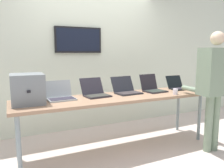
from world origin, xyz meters
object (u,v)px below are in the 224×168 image
object	(u,v)px
workbench	(118,100)
laptop_station_4	(178,86)
laptop_station_1	(95,92)
laptop_station_2	(126,90)
person	(214,80)
laptop_station_3	(153,88)
equipment_box	(27,89)
laptop_station_0	(60,95)
coffee_mug	(175,92)

from	to	relation	value
workbench	laptop_station_4	bearing A→B (deg)	5.90
laptop_station_4	laptop_station_1	bearing A→B (deg)	178.78
laptop_station_2	person	distance (m)	1.26
laptop_station_1	laptop_station_3	size ratio (longest dim) A/B	1.10
laptop_station_1	person	distance (m)	1.69
workbench	equipment_box	size ratio (longest dim) A/B	7.22
laptop_station_0	laptop_station_2	xyz separation A→B (m)	(1.02, 0.02, 0.00)
workbench	coffee_mug	distance (m)	0.88
laptop_station_0	person	size ratio (longest dim) A/B	0.22
workbench	laptop_station_4	size ratio (longest dim) A/B	9.08
equipment_box	laptop_station_2	distance (m)	1.45
laptop_station_3	coffee_mug	xyz separation A→B (m)	(0.15, -0.37, -0.02)
person	laptop_station_3	bearing A→B (deg)	124.94
laptop_station_3	equipment_box	bearing A→B (deg)	-177.94
laptop_station_0	workbench	bearing A→B (deg)	-9.60
workbench	laptop_station_1	size ratio (longest dim) A/B	7.07
workbench	laptop_station_2	xyz separation A→B (m)	(0.22, 0.16, 0.11)
laptop_station_3	person	world-z (taller)	person
laptop_station_2	laptop_station_3	size ratio (longest dim) A/B	1.08
coffee_mug	laptop_station_4	bearing A→B (deg)	44.82
laptop_station_0	laptop_station_2	size ratio (longest dim) A/B	0.93
laptop_station_1	coffee_mug	world-z (taller)	laptop_station_1
laptop_station_0	laptop_station_2	world-z (taller)	laptop_station_2
laptop_station_4	person	xyz separation A→B (m)	(-0.01, -0.75, 0.19)
laptop_station_0	coffee_mug	world-z (taller)	laptop_station_0
workbench	equipment_box	bearing A→B (deg)	177.72
laptop_station_1	person	world-z (taller)	person
laptop_station_1	coffee_mug	size ratio (longest dim) A/B	4.80
laptop_station_4	coffee_mug	world-z (taller)	laptop_station_4
person	laptop_station_0	bearing A→B (deg)	159.27
laptop_station_1	laptop_station_4	distance (m)	1.50
workbench	coffee_mug	world-z (taller)	coffee_mug
equipment_box	laptop_station_1	world-z (taller)	equipment_box
laptop_station_3	person	bearing A→B (deg)	-55.06
equipment_box	person	xyz separation A→B (m)	(2.42, -0.67, 0.05)
laptop_station_2	person	size ratio (longest dim) A/B	0.24
laptop_station_0	coffee_mug	xyz separation A→B (m)	(1.63, -0.38, -0.01)
equipment_box	person	bearing A→B (deg)	-15.50
laptop_station_2	workbench	bearing A→B (deg)	-145.03
workbench	laptop_station_4	xyz separation A→B (m)	(1.21, 0.13, 0.11)
laptop_station_1	workbench	bearing A→B (deg)	-28.56
laptop_station_1	laptop_station_3	world-z (taller)	laptop_station_3
workbench	laptop_station_3	bearing A→B (deg)	9.64
workbench	laptop_station_0	bearing A→B (deg)	170.40
laptop_station_2	coffee_mug	world-z (taller)	laptop_station_2
laptop_station_0	coffee_mug	bearing A→B (deg)	-13.26
workbench	laptop_station_3	world-z (taller)	laptop_station_3
workbench	laptop_station_1	bearing A→B (deg)	151.44
workbench	laptop_station_3	distance (m)	0.71
laptop_station_3	coffee_mug	world-z (taller)	laptop_station_3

